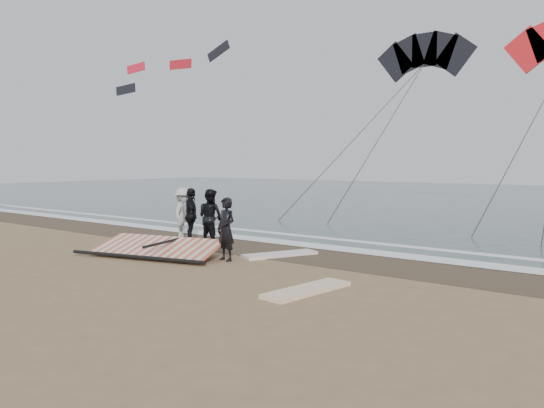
{
  "coord_description": "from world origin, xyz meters",
  "views": [
    {
      "loc": [
        8.88,
        -8.57,
        2.76
      ],
      "look_at": [
        0.0,
        3.0,
        1.6
      ],
      "focal_mm": 35.0,
      "sensor_mm": 36.0,
      "label": 1
    }
  ],
  "objects_px": {
    "man_main": "(226,229)",
    "sail_rig": "(160,249)",
    "board_cream": "(280,254)",
    "board_white": "(307,290)"
  },
  "relations": [
    {
      "from": "man_main",
      "to": "board_white",
      "type": "distance_m",
      "value": 4.21
    },
    {
      "from": "board_white",
      "to": "sail_rig",
      "type": "bearing_deg",
      "value": 177.95
    },
    {
      "from": "board_white",
      "to": "board_cream",
      "type": "xyz_separation_m",
      "value": [
        -3.03,
        3.11,
        0.0
      ]
    },
    {
      "from": "man_main",
      "to": "board_white",
      "type": "height_order",
      "value": "man_main"
    },
    {
      "from": "board_cream",
      "to": "sail_rig",
      "type": "distance_m",
      "value": 3.55
    },
    {
      "from": "board_white",
      "to": "sail_rig",
      "type": "distance_m",
      "value": 5.96
    },
    {
      "from": "man_main",
      "to": "sail_rig",
      "type": "bearing_deg",
      "value": -154.96
    },
    {
      "from": "board_cream",
      "to": "sail_rig",
      "type": "xyz_separation_m",
      "value": [
        -2.84,
        -2.12,
        0.15
      ]
    },
    {
      "from": "man_main",
      "to": "board_white",
      "type": "bearing_deg",
      "value": -14.72
    },
    {
      "from": "board_white",
      "to": "sail_rig",
      "type": "height_order",
      "value": "sail_rig"
    }
  ]
}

